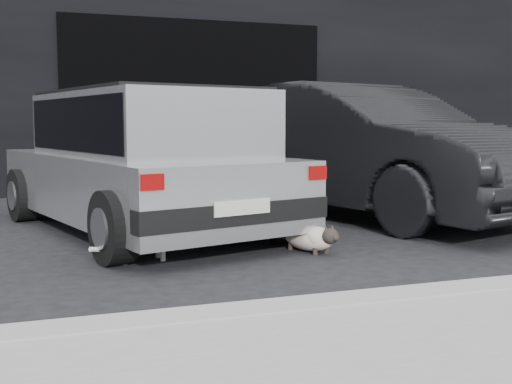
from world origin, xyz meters
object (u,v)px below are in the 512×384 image
object	(u,v)px
second_car	(360,150)
silver_hatchback	(143,155)
cat_white	(146,239)
cat_siamese	(312,238)

from	to	relation	value
second_car	silver_hatchback	bearing A→B (deg)	171.07
second_car	cat_white	size ratio (longest dim) A/B	6.14
silver_hatchback	cat_white	world-z (taller)	silver_hatchback
silver_hatchback	second_car	distance (m)	2.55
silver_hatchback	cat_white	distance (m)	1.46
silver_hatchback	cat_siamese	bearing A→B (deg)	-67.03
cat_siamese	cat_white	distance (m)	1.34
cat_siamese	cat_white	xyz separation A→B (m)	(-1.34, 0.13, 0.05)
cat_siamese	cat_white	size ratio (longest dim) A/B	0.93
second_car	cat_siamese	bearing A→B (deg)	-144.44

